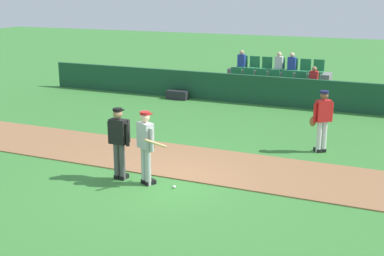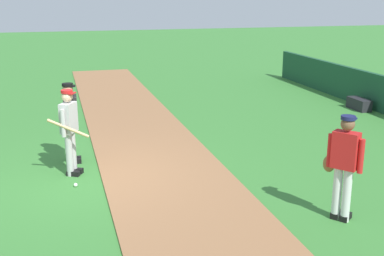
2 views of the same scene
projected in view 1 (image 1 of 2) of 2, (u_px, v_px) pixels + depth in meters
ground_plane at (159, 182)px, 12.21m from camera, size 80.00×80.00×0.00m
infield_dirt_path at (187, 162)px, 13.64m from camera, size 28.00×2.59×0.03m
dugout_fence at (266, 91)px, 20.25m from camera, size 20.00×0.16×1.15m
stadium_bleachers at (276, 86)px, 21.56m from camera, size 4.45×2.10×1.90m
batter_grey_jersey at (146, 145)px, 11.84m from camera, size 0.63×0.79×1.76m
umpire_home_plate at (119, 139)px, 12.17m from camera, size 0.59×0.31×1.76m
runner_red_jersey at (322, 119)px, 14.22m from camera, size 0.61×0.47×1.76m
baseball at (174, 187)px, 11.84m from camera, size 0.07×0.07×0.07m
equipment_bag at (177, 95)px, 21.38m from camera, size 0.90×0.36×0.36m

